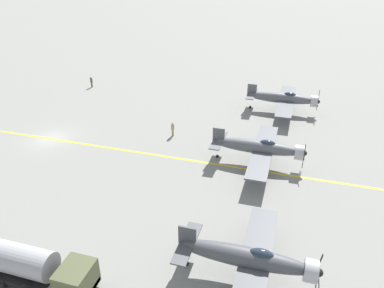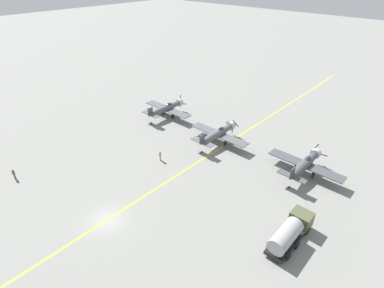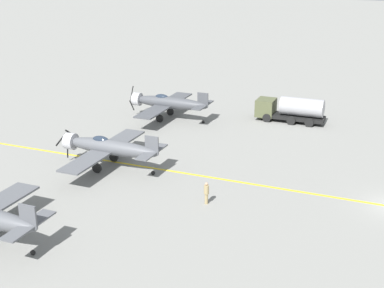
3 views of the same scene
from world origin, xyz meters
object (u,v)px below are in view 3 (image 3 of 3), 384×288
at_px(ground_crew_inspecting, 206,192).
at_px(airplane_far_center, 108,147).
at_px(fuel_tanker, 290,109).
at_px(airplane_far_right, 167,103).

bearing_deg(ground_crew_inspecting, airplane_far_center, 71.72).
bearing_deg(fuel_tanker, airplane_far_right, 108.33).
distance_m(airplane_far_center, airplane_far_right, 16.09).
distance_m(airplane_far_center, fuel_tanker, 23.98).
bearing_deg(fuel_tanker, airplane_far_center, 149.13).
height_order(airplane_far_right, fuel_tanker, airplane_far_right).
xyz_separation_m(airplane_far_center, airplane_far_right, (16.03, 1.43, -0.00)).
bearing_deg(airplane_far_center, fuel_tanker, -25.30).
bearing_deg(fuel_tanker, ground_crew_inspecting, 177.10).
distance_m(fuel_tanker, ground_crew_inspecting, 24.27).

